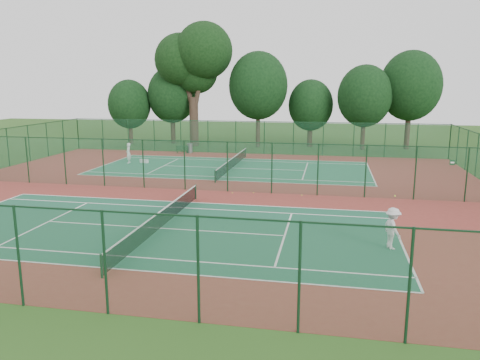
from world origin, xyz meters
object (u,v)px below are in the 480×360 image
kit_bag (144,161)px  trash_bin (190,148)px  player_near (393,228)px  bench (182,149)px  player_far (128,153)px  big_tree (194,59)px

kit_bag → trash_bin: bearing=90.4°
player_near → bench: player_near is taller
player_far → bench: 7.77m
big_tree → player_near: bearing=-60.3°
kit_bag → big_tree: bearing=103.4°
player_far → trash_bin: player_far is taller
player_far → bench: bearing=148.2°
bench → big_tree: size_ratio=0.10×
player_near → trash_bin: 32.52m
kit_bag → big_tree: big_tree is taller
bench → player_far: bearing=-125.1°
bench → trash_bin: bearing=16.2°
big_tree → player_far: bearing=-100.5°
player_near → player_far: size_ratio=1.00×
player_near → player_far: 29.09m
kit_bag → bench: bearing=95.3°
bench → big_tree: bearing=80.4°
bench → kit_bag: size_ratio=1.64×
trash_bin → bench: bearing=-150.9°
player_far → big_tree: 16.68m
player_near → big_tree: bearing=7.9°
player_near → bench: 32.60m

